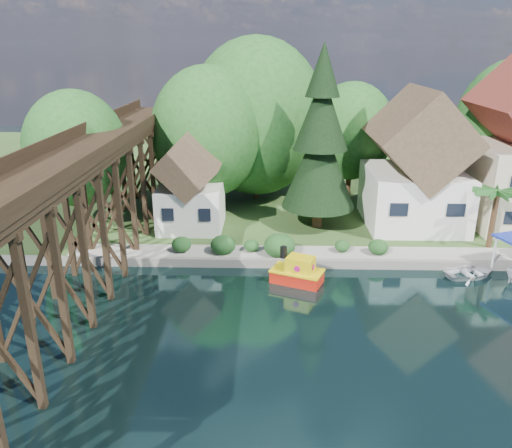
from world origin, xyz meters
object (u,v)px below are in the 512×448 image
at_px(trestle_bridge, 85,205).
at_px(boat_white_a, 471,271).
at_px(shed, 190,188).
at_px(palm_tree, 497,194).
at_px(house_left, 416,169).
at_px(conifer, 320,143).
at_px(tugboat, 298,272).

relative_size(trestle_bridge, boat_white_a, 12.53).
xyz_separation_m(shed, palm_tree, (22.41, -3.64, 0.72)).
bearing_deg(palm_tree, boat_white_a, -124.50).
xyz_separation_m(house_left, boat_white_a, (1.69, -9.09, -4.77)).
xyz_separation_m(shed, conifer, (10.17, 0.49, 3.56)).
relative_size(conifer, boat_white_a, 4.06).
bearing_deg(trestle_bridge, palm_tree, 11.73).
xyz_separation_m(trestle_bridge, house_left, (23.00, 10.83, -0.21)).
distance_m(trestle_bridge, house_left, 25.42).
xyz_separation_m(trestle_bridge, tugboat, (13.13, 0.55, -4.64)).
height_order(trestle_bridge, boat_white_a, trestle_bridge).
xyz_separation_m(conifer, tugboat, (-2.03, -9.26, -6.68)).
distance_m(palm_tree, tugboat, 15.65).
xyz_separation_m(trestle_bridge, conifer, (15.17, 9.81, 2.04)).
distance_m(shed, conifer, 10.78).
height_order(shed, boat_white_a, shed).
xyz_separation_m(trestle_bridge, palm_tree, (27.41, 5.69, -0.80)).
relative_size(trestle_bridge, tugboat, 11.90).
relative_size(shed, conifer, 0.55).
xyz_separation_m(tugboat, boat_white_a, (11.56, 1.19, -0.35)).
xyz_separation_m(shed, tugboat, (8.13, -8.78, -3.11)).
distance_m(conifer, palm_tree, 13.23).
distance_m(house_left, boat_white_a, 10.40).
distance_m(trestle_bridge, shed, 10.69).
bearing_deg(palm_tree, house_left, 130.64).
bearing_deg(boat_white_a, conifer, 34.06).
distance_m(trestle_bridge, boat_white_a, 25.25).
relative_size(house_left, boat_white_a, 3.12).
bearing_deg(house_left, boat_white_a, -79.44).
height_order(conifer, boat_white_a, conifer).
relative_size(tugboat, boat_white_a, 1.05).
bearing_deg(boat_white_a, house_left, -5.11).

